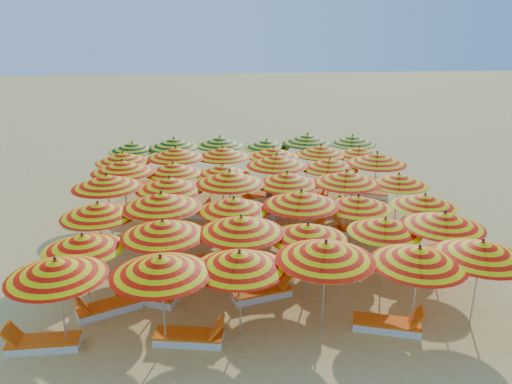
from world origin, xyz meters
The scene contains 68 objects.
ground centered at (0.00, 0.00, 0.00)m, with size 120.00×120.00×0.00m, color #DDC062.
umbrella_0 centered at (-5.29, -6.07, 2.18)m, with size 2.98×2.98×2.47m.
umbrella_1 centered at (-2.89, -6.27, 2.22)m, with size 2.67×2.67×2.52m.
umbrella_2 centered at (-1.05, -6.00, 2.14)m, with size 2.98×2.98×2.43m.
umbrella_3 centered at (1.04, -6.02, 2.29)m, with size 3.11×3.11×2.60m.
umbrella_4 centered at (3.28, -6.32, 2.19)m, with size 2.80×2.80×2.49m.
umbrella_5 centered at (4.98, -6.14, 2.19)m, with size 2.70×2.70×2.49m.
umbrella_6 centered at (-5.11, -4.29, 2.01)m, with size 2.86×2.86×2.28m.
umbrella_7 centered at (-3.01, -3.99, 2.20)m, with size 2.46×2.46×2.50m.
umbrella_8 centered at (-0.87, -4.06, 2.24)m, with size 3.00×3.00×2.55m.
umbrella_9 centered at (0.96, -4.29, 2.06)m, with size 2.78×2.78×2.34m.
umbrella_10 centered at (3.28, -3.96, 2.00)m, with size 2.84×2.84×2.27m.
umbrella_11 centered at (4.96, -4.12, 2.17)m, with size 2.38×2.38×2.47m.
umbrella_12 centered at (-5.09, -2.24, 2.15)m, with size 2.70×2.70×2.44m.
umbrella_13 centered at (-3.21, -2.02, 2.31)m, with size 3.04×3.04×2.62m.
umbrella_14 centered at (-0.96, -2.08, 2.11)m, with size 2.69×2.69×2.39m.
umbrella_15 centered at (1.16, -2.20, 2.28)m, with size 2.67×2.67×2.59m.
umbrella_16 centered at (3.06, -2.05, 2.03)m, with size 2.81×2.81×2.31m.
umbrella_17 centered at (5.32, -2.01, 1.99)m, with size 2.26×2.26×2.26m.
umbrella_18 centered at (-5.25, 0.18, 2.30)m, with size 2.92×2.92×2.61m.
umbrella_19 centered at (-3.08, -0.12, 2.23)m, with size 2.59×2.59×2.53m.
umbrella_20 centered at (-0.98, 0.09, 2.32)m, with size 2.99×2.99×2.64m.
umbrella_21 centered at (1.09, 0.17, 2.20)m, with size 2.42×2.42×2.50m.
umbrella_22 centered at (3.21, -0.06, 2.25)m, with size 2.47×2.47×2.56m.
umbrella_23 centered at (5.23, 0.09, 2.05)m, with size 2.25×2.25×2.33m.
umbrella_24 centered at (-4.99, 2.02, 2.29)m, with size 2.74×2.74×2.60m.
umbrella_25 centered at (-3.09, 2.25, 2.10)m, with size 2.99×2.99×2.39m.
umbrella_26 centered at (-1.17, 2.09, 2.02)m, with size 2.65×2.65×2.30m.
umbrella_27 centered at (1.01, 2.25, 2.30)m, with size 3.17×3.17×2.62m.
umbrella_28 centered at (3.12, 2.08, 2.15)m, with size 3.05×3.05×2.45m.
umbrella_29 centered at (5.10, 2.19, 2.29)m, with size 2.78×2.78×2.60m.
umbrella_30 centered at (-5.26, 3.93, 2.15)m, with size 2.56×2.56×2.44m.
umbrella_31 centered at (-3.06, 4.00, 2.28)m, with size 3.03×3.03×2.59m.
umbrella_32 centered at (-1.07, 4.17, 2.20)m, with size 2.67×2.67×2.50m.
umbrella_33 centered at (1.14, 4.14, 2.15)m, with size 3.05×3.05×2.44m.
umbrella_34 centered at (3.28, 4.31, 2.15)m, with size 2.55×2.55×2.45m.
umbrella_35 centered at (4.94, 4.11, 2.09)m, with size 2.27×2.27×2.37m.
umbrella_36 centered at (-5.17, 6.10, 2.06)m, with size 2.90×2.90×2.34m.
umbrella_37 centered at (-3.26, 6.14, 2.20)m, with size 2.64×2.64×2.50m.
umbrella_38 centered at (-1.12, 6.25, 2.19)m, with size 3.00×3.00×2.49m.
umbrella_39 centered at (1.09, 6.23, 2.02)m, with size 2.78×2.78×2.30m.
umbrella_40 centered at (3.00, 5.98, 2.28)m, with size 2.92×2.92×2.59m.
umbrella_41 centered at (5.24, 6.17, 2.13)m, with size 2.54×2.54×2.42m.
lounger_0 centered at (-5.89, -6.02, 0.15)m, with size 1.74×0.61×0.69m.
lounger_1 centered at (-2.30, -6.14, 0.15)m, with size 1.81×0.88×0.69m.
lounger_2 centered at (2.77, -6.11, 0.15)m, with size 1.83×1.08×0.69m.
lounger_3 centered at (-4.60, -4.55, 0.15)m, with size 1.82×1.25×0.69m.
lounger_4 centered at (-3.52, -4.10, 0.15)m, with size 1.82×1.18×0.69m.
lounger_5 centered at (-0.27, -4.19, 0.15)m, with size 1.82×1.01×0.69m.
lounger_6 centered at (-2.70, -2.24, 0.15)m, with size 1.83×1.10×0.69m.
lounger_7 centered at (1.76, -2.00, 0.15)m, with size 1.77×0.72×0.69m.
lounger_8 centered at (5.91, -2.02, 0.15)m, with size 1.83×1.07×0.69m.
lounger_9 centered at (1.69, 0.12, 0.15)m, with size 1.74×0.61×0.69m.
lounger_10 centered at (3.71, 0.01, 0.15)m, with size 1.78×0.75×0.69m.
lounger_11 centered at (4.72, -0.15, 0.15)m, with size 1.82×0.96×0.69m.
lounger_12 centered at (-2.49, 2.40, 0.15)m, with size 1.74×0.60×0.69m.
lounger_13 centered at (-1.76, 2.13, 0.15)m, with size 1.83×1.11×0.69m.
lounger_14 centered at (0.51, 2.13, 0.15)m, with size 1.80×0.81×0.69m.
lounger_15 centered at (2.52, 2.02, 0.15)m, with size 1.81×0.89×0.69m.
lounger_16 centered at (4.50, 2.32, 0.15)m, with size 1.82×0.98×0.69m.
lounger_17 centered at (0.54, 4.05, 0.15)m, with size 1.82×1.18×0.69m.
lounger_18 centered at (2.78, 4.05, 0.15)m, with size 1.82×1.18×0.69m.
lounger_19 centered at (5.45, 3.98, 0.15)m, with size 1.82×1.21×0.69m.
lounger_20 centered at (-4.57, 6.32, 0.15)m, with size 1.83×1.09×0.69m.
lounger_21 centered at (2.41, 5.97, 0.15)m, with size 1.83×1.05×0.69m.
lounger_22 centered at (5.74, 5.97, 0.15)m, with size 1.83×1.10×0.69m.
beachgoer_a centered at (0.54, -0.20, 0.69)m, with size 0.50×0.33×1.38m, color #DF997D.
beachgoer_b centered at (0.56, 1.09, 0.69)m, with size 0.67×0.52×1.38m, color tan.
Camera 1 is at (-1.74, -16.76, 7.59)m, focal length 35.00 mm.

